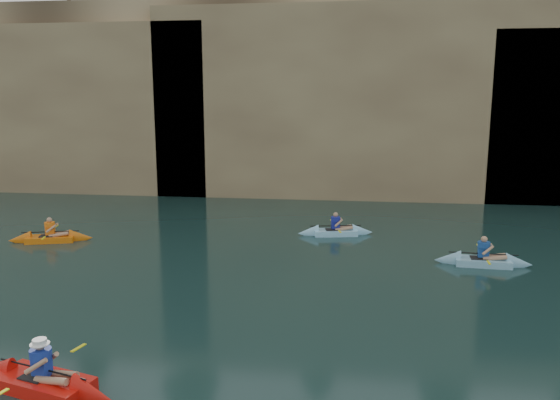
# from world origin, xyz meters

# --- Properties ---
(ground) EXTENTS (160.00, 160.00, 0.00)m
(ground) POSITION_xyz_m (0.00, 0.00, 0.00)
(ground) COLOR black
(ground) RESTS_ON ground
(cliff) EXTENTS (70.00, 16.00, 12.00)m
(cliff) POSITION_xyz_m (0.00, 30.00, 6.00)
(cliff) COLOR tan
(cliff) RESTS_ON ground
(cliff_slab_west) EXTENTS (26.00, 2.40, 10.56)m
(cliff_slab_west) POSITION_xyz_m (-20.00, 22.60, 5.28)
(cliff_slab_west) COLOR #9C8A5E
(cliff_slab_west) RESTS_ON ground
(cliff_slab_center) EXTENTS (24.00, 2.40, 11.40)m
(cliff_slab_center) POSITION_xyz_m (2.00, 22.60, 5.70)
(cliff_slab_center) COLOR #9C8A5E
(cliff_slab_center) RESTS_ON ground
(sea_cave_west) EXTENTS (4.50, 1.00, 4.00)m
(sea_cave_west) POSITION_xyz_m (-18.00, 21.95, 2.00)
(sea_cave_west) COLOR black
(sea_cave_west) RESTS_ON ground
(sea_cave_center) EXTENTS (3.50, 1.00, 3.20)m
(sea_cave_center) POSITION_xyz_m (-4.00, 21.95, 1.60)
(sea_cave_center) COLOR black
(sea_cave_center) RESTS_ON ground
(sea_cave_east) EXTENTS (5.00, 1.00, 4.50)m
(sea_cave_east) POSITION_xyz_m (10.00, 21.95, 2.25)
(sea_cave_east) COLOR black
(sea_cave_east) RESTS_ON ground
(main_kayaker) EXTENTS (3.78, 2.42, 1.37)m
(main_kayaker) POSITION_xyz_m (-4.57, -0.22, 0.18)
(main_kayaker) COLOR red
(main_kayaker) RESTS_ON ground
(kayaker_orange) EXTENTS (3.42, 2.42, 1.27)m
(kayaker_orange) POSITION_xyz_m (-10.72, 10.72, 0.16)
(kayaker_orange) COLOR orange
(kayaker_orange) RESTS_ON ground
(kayaker_ltblue_near) EXTENTS (3.39, 2.59, 1.33)m
(kayaker_ltblue_near) POSITION_xyz_m (6.30, 9.70, 0.16)
(kayaker_ltblue_near) COLOR #7FBBD5
(kayaker_ltblue_near) RESTS_ON ground
(kayaker_ltblue_mid) EXTENTS (3.37, 2.42, 1.25)m
(kayaker_ltblue_mid) POSITION_xyz_m (0.95, 13.36, 0.15)
(kayaker_ltblue_mid) COLOR #97DBFC
(kayaker_ltblue_mid) RESTS_ON ground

